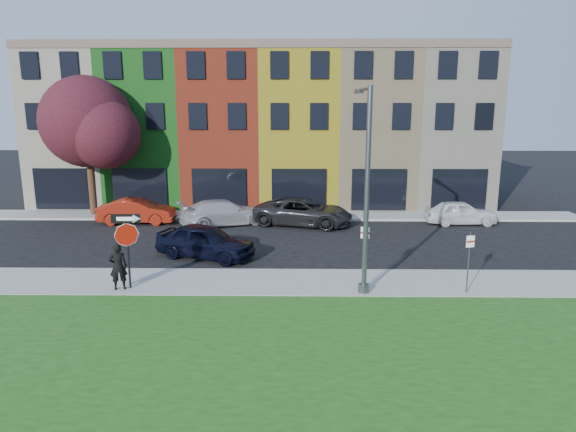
{
  "coord_description": "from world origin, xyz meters",
  "views": [
    {
      "loc": [
        -0.23,
        -15.61,
        6.78
      ],
      "look_at": [
        -0.51,
        4.0,
        2.46
      ],
      "focal_mm": 32.0,
      "sensor_mm": 36.0,
      "label": 1
    }
  ],
  "objects_px": {
    "street_lamp": "(366,191)",
    "man": "(118,267)",
    "sedan_near": "(205,241)",
    "stop_sign": "(127,236)"
  },
  "relations": [
    {
      "from": "stop_sign",
      "to": "street_lamp",
      "type": "relative_size",
      "value": 0.39
    },
    {
      "from": "man",
      "to": "street_lamp",
      "type": "height_order",
      "value": "street_lamp"
    },
    {
      "from": "street_lamp",
      "to": "stop_sign",
      "type": "bearing_deg",
      "value": 176.31
    },
    {
      "from": "stop_sign",
      "to": "street_lamp",
      "type": "bearing_deg",
      "value": -2.7
    },
    {
      "from": "stop_sign",
      "to": "sedan_near",
      "type": "distance_m",
      "value": 4.9
    },
    {
      "from": "sedan_near",
      "to": "street_lamp",
      "type": "relative_size",
      "value": 0.67
    },
    {
      "from": "man",
      "to": "sedan_near",
      "type": "height_order",
      "value": "man"
    },
    {
      "from": "stop_sign",
      "to": "street_lamp",
      "type": "height_order",
      "value": "street_lamp"
    },
    {
      "from": "sedan_near",
      "to": "street_lamp",
      "type": "height_order",
      "value": "street_lamp"
    },
    {
      "from": "street_lamp",
      "to": "man",
      "type": "bearing_deg",
      "value": 177.13
    }
  ]
}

